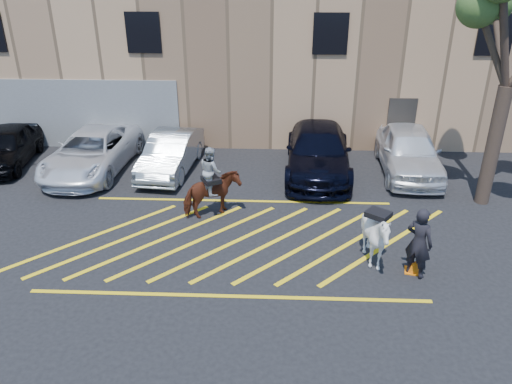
{
  "coord_description": "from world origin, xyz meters",
  "views": [
    {
      "loc": [
        1.05,
        -12.29,
        7.32
      ],
      "look_at": [
        0.52,
        0.2,
        1.3
      ],
      "focal_mm": 35.0,
      "sensor_mm": 36.0,
      "label": 1
    }
  ],
  "objects_px": {
    "car_white_pickup": "(92,152)",
    "saddled_white": "(376,236)",
    "car_silver_sedan": "(171,153)",
    "car_black_suv": "(7,146)",
    "car_blue_suv": "(318,151)",
    "car_white_suv": "(409,150)",
    "handler": "(419,243)",
    "traffic_cone": "(414,259)",
    "mounted_bay": "(211,189)"
  },
  "relations": [
    {
      "from": "car_blue_suv",
      "to": "mounted_bay",
      "type": "distance_m",
      "value": 4.98
    },
    {
      "from": "car_white_suv",
      "to": "car_silver_sedan",
      "type": "bearing_deg",
      "value": -175.37
    },
    {
      "from": "car_white_pickup",
      "to": "saddled_white",
      "type": "distance_m",
      "value": 10.96
    },
    {
      "from": "car_white_pickup",
      "to": "car_blue_suv",
      "type": "xyz_separation_m",
      "value": [
        8.27,
        0.26,
        0.09
      ]
    },
    {
      "from": "car_white_pickup",
      "to": "handler",
      "type": "bearing_deg",
      "value": -27.88
    },
    {
      "from": "mounted_bay",
      "to": "traffic_cone",
      "type": "height_order",
      "value": "mounted_bay"
    },
    {
      "from": "car_white_suv",
      "to": "car_black_suv",
      "type": "bearing_deg",
      "value": -177.54
    },
    {
      "from": "car_silver_sedan",
      "to": "car_black_suv",
      "type": "bearing_deg",
      "value": -177.64
    },
    {
      "from": "car_white_pickup",
      "to": "traffic_cone",
      "type": "height_order",
      "value": "car_white_pickup"
    },
    {
      "from": "car_white_suv",
      "to": "mounted_bay",
      "type": "bearing_deg",
      "value": -148.29
    },
    {
      "from": "car_white_pickup",
      "to": "handler",
      "type": "height_order",
      "value": "handler"
    },
    {
      "from": "car_white_suv",
      "to": "car_white_pickup",
      "type": "bearing_deg",
      "value": -175.31
    },
    {
      "from": "car_white_suv",
      "to": "handler",
      "type": "relative_size",
      "value": 2.63
    },
    {
      "from": "car_silver_sedan",
      "to": "traffic_cone",
      "type": "height_order",
      "value": "car_silver_sedan"
    },
    {
      "from": "car_white_suv",
      "to": "traffic_cone",
      "type": "distance_m",
      "value": 6.6
    },
    {
      "from": "car_white_suv",
      "to": "saddled_white",
      "type": "bearing_deg",
      "value": -107.2
    },
    {
      "from": "car_black_suv",
      "to": "car_silver_sedan",
      "type": "height_order",
      "value": "car_black_suv"
    },
    {
      "from": "handler",
      "to": "traffic_cone",
      "type": "xyz_separation_m",
      "value": [
        -0.01,
        0.14,
        -0.57
      ]
    },
    {
      "from": "car_white_pickup",
      "to": "car_silver_sedan",
      "type": "relative_size",
      "value": 1.23
    },
    {
      "from": "car_silver_sedan",
      "to": "car_blue_suv",
      "type": "distance_m",
      "value": 5.37
    },
    {
      "from": "car_black_suv",
      "to": "traffic_cone",
      "type": "xyz_separation_m",
      "value": [
        13.67,
        -6.57,
        -0.36
      ]
    },
    {
      "from": "handler",
      "to": "car_black_suv",
      "type": "bearing_deg",
      "value": 15.44
    },
    {
      "from": "car_silver_sedan",
      "to": "saddled_white",
      "type": "height_order",
      "value": "saddled_white"
    },
    {
      "from": "car_blue_suv",
      "to": "saddled_white",
      "type": "height_order",
      "value": "saddled_white"
    },
    {
      "from": "car_black_suv",
      "to": "car_silver_sedan",
      "type": "xyz_separation_m",
      "value": [
        6.32,
        -0.38,
        -0.02
      ]
    },
    {
      "from": "car_silver_sedan",
      "to": "handler",
      "type": "xyz_separation_m",
      "value": [
        7.36,
        -6.33,
        0.23
      ]
    },
    {
      "from": "car_black_suv",
      "to": "mounted_bay",
      "type": "height_order",
      "value": "mounted_bay"
    },
    {
      "from": "car_black_suv",
      "to": "mounted_bay",
      "type": "bearing_deg",
      "value": -31.49
    },
    {
      "from": "car_white_pickup",
      "to": "handler",
      "type": "distance_m",
      "value": 12.01
    },
    {
      "from": "car_white_pickup",
      "to": "car_silver_sedan",
      "type": "bearing_deg",
      "value": 5.31
    },
    {
      "from": "car_blue_suv",
      "to": "handler",
      "type": "bearing_deg",
      "value": -69.95
    },
    {
      "from": "car_white_pickup",
      "to": "car_blue_suv",
      "type": "height_order",
      "value": "car_blue_suv"
    },
    {
      "from": "car_blue_suv",
      "to": "handler",
      "type": "relative_size",
      "value": 3.01
    },
    {
      "from": "car_white_suv",
      "to": "saddled_white",
      "type": "distance_m",
      "value": 6.55
    },
    {
      "from": "traffic_cone",
      "to": "car_blue_suv",
      "type": "bearing_deg",
      "value": 107.39
    },
    {
      "from": "car_blue_suv",
      "to": "traffic_cone",
      "type": "xyz_separation_m",
      "value": [
        1.99,
        -6.35,
        -0.45
      ]
    },
    {
      "from": "car_white_pickup",
      "to": "saddled_white",
      "type": "bearing_deg",
      "value": -28.53
    },
    {
      "from": "car_white_suv",
      "to": "handler",
      "type": "height_order",
      "value": "handler"
    },
    {
      "from": "car_silver_sedan",
      "to": "car_white_pickup",
      "type": "bearing_deg",
      "value": -172.3
    },
    {
      "from": "handler",
      "to": "traffic_cone",
      "type": "bearing_deg",
      "value": -46.15
    },
    {
      "from": "saddled_white",
      "to": "car_black_suv",
      "type": "bearing_deg",
      "value": 153.77
    },
    {
      "from": "car_white_suv",
      "to": "handler",
      "type": "bearing_deg",
      "value": -98.17
    },
    {
      "from": "car_blue_suv",
      "to": "car_white_suv",
      "type": "bearing_deg",
      "value": 4.75
    },
    {
      "from": "mounted_bay",
      "to": "car_silver_sedan",
      "type": "bearing_deg",
      "value": 119.15
    },
    {
      "from": "mounted_bay",
      "to": "traffic_cone",
      "type": "relative_size",
      "value": 3.07
    },
    {
      "from": "car_black_suv",
      "to": "mounted_bay",
      "type": "distance_m",
      "value": 9.08
    },
    {
      "from": "car_white_pickup",
      "to": "car_white_suv",
      "type": "xyz_separation_m",
      "value": [
        11.55,
        0.36,
        0.11
      ]
    },
    {
      "from": "car_white_pickup",
      "to": "car_silver_sedan",
      "type": "distance_m",
      "value": 2.9
    },
    {
      "from": "car_silver_sedan",
      "to": "saddled_white",
      "type": "relative_size",
      "value": 2.14
    },
    {
      "from": "car_white_pickup",
      "to": "traffic_cone",
      "type": "relative_size",
      "value": 7.2
    }
  ]
}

